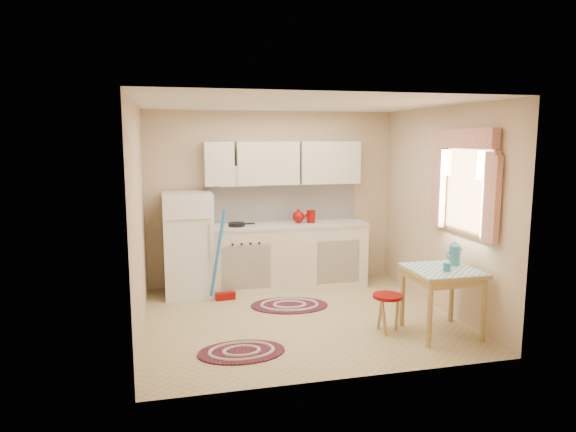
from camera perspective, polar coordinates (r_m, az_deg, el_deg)
The scene contains 14 objects.
room_shell at distance 6.15m, azimuth 2.21°, elevation 3.76°, with size 3.64×3.60×2.52m.
fridge at distance 7.06m, azimuth -10.98°, elevation -3.10°, with size 0.65×0.60×1.40m, color white.
broom at distance 6.77m, azimuth -7.05°, elevation -4.38°, with size 0.28×0.12×1.20m, color #1E73BC, non-canonical shape.
base_cabinets at distance 7.35m, azimuth -0.15°, elevation -4.56°, with size 2.25×0.60×0.88m, color silver.
countertop at distance 7.25m, azimuth -0.15°, elevation -1.02°, with size 2.27×0.62×0.04m, color beige.
frying_pan at distance 7.07m, azimuth -5.74°, elevation -0.95°, with size 0.23×0.23×0.05m, color black.
red_kettle at distance 7.28m, azimuth 1.17°, elevation -0.08°, with size 0.19×0.17×0.19m, color #7D0604, non-canonical shape.
red_canister at distance 7.33m, azimuth 2.57°, elevation -0.14°, with size 0.12×0.12×0.16m, color #7D0604.
table at distance 5.89m, azimuth 16.68°, elevation -9.10°, with size 0.72×0.72×0.72m, color tan.
stool at distance 5.86m, azimuth 10.95°, elevation -10.54°, with size 0.33×0.33×0.42m, color #7D0604.
coffee_pot at distance 5.97m, azimuth 18.04°, elevation -3.88°, with size 0.15×0.13×0.30m, color teal, non-canonical shape.
mug at distance 5.69m, azimuth 17.23°, elevation -5.46°, with size 0.08×0.08×0.10m, color teal.
rug_center at distance 6.64m, azimuth 0.16°, elevation -9.90°, with size 0.98×0.66×0.02m, color maroon, non-canonical shape.
rug_left at distance 5.31m, azimuth -5.19°, elevation -14.81°, with size 0.88×0.59×0.02m, color maroon, non-canonical shape.
Camera 1 is at (-1.50, -5.66, 2.12)m, focal length 32.00 mm.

